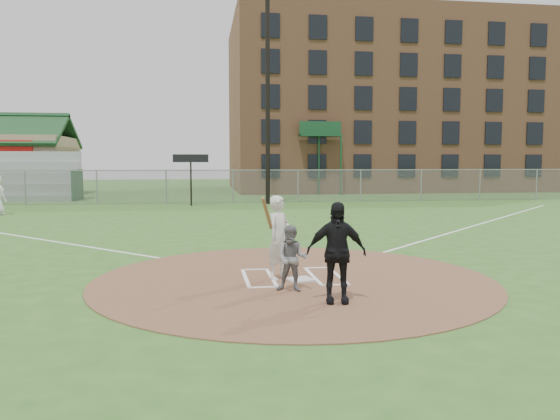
{
  "coord_description": "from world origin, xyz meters",
  "views": [
    {
      "loc": [
        -1.9,
        -11.21,
        2.47
      ],
      "look_at": [
        0.0,
        2.0,
        1.3
      ],
      "focal_mm": 35.0,
      "sensor_mm": 36.0,
      "label": 1
    }
  ],
  "objects": [
    {
      "name": "scoreboard_sign",
      "position": [
        -2.5,
        20.2,
        2.39
      ],
      "size": [
        2.0,
        0.1,
        2.93
      ],
      "color": "black",
      "rests_on": "ground"
    },
    {
      "name": "umpire",
      "position": [
        0.41,
        -2.05,
        0.9
      ],
      "size": [
        1.09,
        0.58,
        1.77
      ],
      "primitive_type": "imported",
      "rotation": [
        0.0,
        0.0,
        -0.14
      ],
      "color": "black",
      "rests_on": "dirt_circle"
    },
    {
      "name": "home_plate",
      "position": [
        0.11,
        -0.2,
        0.04
      ],
      "size": [
        0.6,
        0.6,
        0.03
      ],
      "primitive_type": "cube",
      "rotation": [
        0.0,
        0.0,
        0.26
      ],
      "color": "silver",
      "rests_on": "dirt_circle"
    },
    {
      "name": "outfield_fence",
      "position": [
        0.0,
        22.0,
        1.02
      ],
      "size": [
        56.08,
        0.08,
        2.03
      ],
      "color": "slate",
      "rests_on": "ground"
    },
    {
      "name": "batters_boxes",
      "position": [
        0.0,
        0.15,
        0.03
      ],
      "size": [
        2.08,
        1.88,
        0.01
      ],
      "color": "white",
      "rests_on": "dirt_circle"
    },
    {
      "name": "foul_line_first",
      "position": [
        9.0,
        9.0,
        0.01
      ],
      "size": [
        17.04,
        17.04,
        0.01
      ],
      "primitive_type": "cube",
      "rotation": [
        0.0,
        0.0,
        -0.79
      ],
      "color": "white",
      "rests_on": "ground"
    },
    {
      "name": "ground",
      "position": [
        0.0,
        0.0,
        0.0
      ],
      "size": [
        140.0,
        140.0,
        0.0
      ],
      "primitive_type": "plane",
      "color": "#316021",
      "rests_on": "ground"
    },
    {
      "name": "dirt_circle",
      "position": [
        0.0,
        0.0,
        0.01
      ],
      "size": [
        8.4,
        8.4,
        0.02
      ],
      "primitive_type": "cylinder",
      "color": "brown",
      "rests_on": "ground"
    },
    {
      "name": "bleachers",
      "position": [
        -13.0,
        26.2,
        1.59
      ],
      "size": [
        6.08,
        3.2,
        3.2
      ],
      "color": "#B7BABF",
      "rests_on": "ground"
    },
    {
      "name": "catcher",
      "position": [
        -0.22,
        -1.12,
        0.65
      ],
      "size": [
        0.73,
        0.65,
        1.26
      ],
      "primitive_type": "imported",
      "rotation": [
        0.0,
        0.0,
        -0.33
      ],
      "color": "slate",
      "rests_on": "dirt_circle"
    },
    {
      "name": "brick_warehouse",
      "position": [
        16.0,
        37.96,
        7.5
      ],
      "size": [
        30.0,
        17.17,
        15.0
      ],
      "color": "#A16545",
      "rests_on": "ground"
    },
    {
      "name": "batter_at_plate",
      "position": [
        -0.31,
        -0.0,
        0.9
      ],
      "size": [
        0.83,
        1.06,
        1.78
      ],
      "color": "silver",
      "rests_on": "dirt_circle"
    },
    {
      "name": "light_pole",
      "position": [
        2.0,
        21.0,
        6.61
      ],
      "size": [
        1.2,
        0.3,
        12.22
      ],
      "color": "black",
      "rests_on": "ground"
    }
  ]
}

